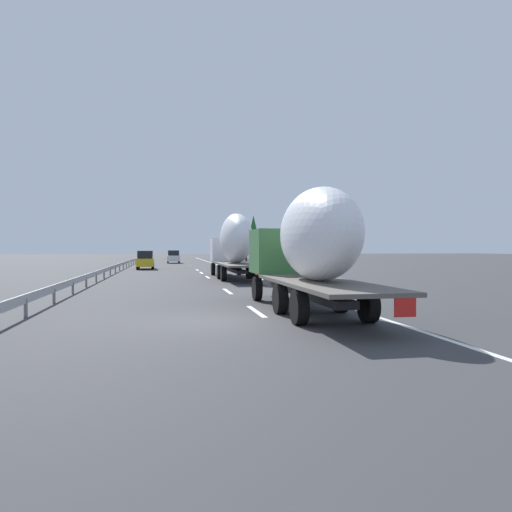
% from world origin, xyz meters
% --- Properties ---
extents(ground_plane, '(260.00, 260.00, 0.00)m').
position_xyz_m(ground_plane, '(40.00, 0.00, 0.00)').
color(ground_plane, '#38383A').
extents(lane_stripe_0, '(3.20, 0.20, 0.01)m').
position_xyz_m(lane_stripe_0, '(2.00, -1.80, 0.00)').
color(lane_stripe_0, white).
rests_on(lane_stripe_0, ground_plane).
extents(lane_stripe_1, '(3.20, 0.20, 0.01)m').
position_xyz_m(lane_stripe_1, '(10.12, -1.80, 0.00)').
color(lane_stripe_1, white).
rests_on(lane_stripe_1, ground_plane).
extents(lane_stripe_2, '(3.20, 0.20, 0.01)m').
position_xyz_m(lane_stripe_2, '(22.49, -1.80, 0.00)').
color(lane_stripe_2, white).
rests_on(lane_stripe_2, ground_plane).
extents(lane_stripe_3, '(3.20, 0.20, 0.01)m').
position_xyz_m(lane_stripe_3, '(29.16, -1.80, 0.00)').
color(lane_stripe_3, white).
rests_on(lane_stripe_3, ground_plane).
extents(lane_stripe_4, '(3.20, 0.20, 0.01)m').
position_xyz_m(lane_stripe_4, '(35.05, -1.80, 0.00)').
color(lane_stripe_4, white).
rests_on(lane_stripe_4, ground_plane).
extents(lane_stripe_5, '(3.20, 0.20, 0.01)m').
position_xyz_m(lane_stripe_5, '(51.89, -1.80, 0.00)').
color(lane_stripe_5, white).
rests_on(lane_stripe_5, ground_plane).
extents(lane_stripe_6, '(3.20, 0.20, 0.01)m').
position_xyz_m(lane_stripe_6, '(50.83, -1.80, 0.00)').
color(lane_stripe_6, white).
rests_on(lane_stripe_6, ground_plane).
extents(edge_line_right, '(110.00, 0.20, 0.01)m').
position_xyz_m(edge_line_right, '(45.00, -5.50, 0.00)').
color(edge_line_right, white).
rests_on(edge_line_right, ground_plane).
extents(truck_lead, '(13.82, 2.55, 4.78)m').
position_xyz_m(truck_lead, '(20.48, -3.60, 2.64)').
color(truck_lead, silver).
rests_on(truck_lead, ground_plane).
extents(truck_trailing, '(12.05, 2.55, 4.30)m').
position_xyz_m(truck_trailing, '(1.50, -3.60, 2.41)').
color(truck_trailing, '#387038').
rests_on(truck_trailing, ground_plane).
extents(car_silver_hatch, '(4.63, 1.85, 1.76)m').
position_xyz_m(car_silver_hatch, '(89.66, -0.19, 0.90)').
color(car_silver_hatch, '#ADB2B7').
rests_on(car_silver_hatch, ground_plane).
extents(car_yellow_coupe, '(4.41, 1.79, 2.00)m').
position_xyz_m(car_yellow_coupe, '(38.24, 3.60, 0.99)').
color(car_yellow_coupe, gold).
rests_on(car_yellow_coupe, ground_plane).
extents(car_white_van, '(4.16, 1.88, 1.93)m').
position_xyz_m(car_white_van, '(58.52, 0.29, 0.96)').
color(car_white_van, white).
rests_on(car_white_van, ground_plane).
extents(road_sign, '(0.10, 0.90, 2.96)m').
position_xyz_m(road_sign, '(41.32, -6.70, 2.05)').
color(road_sign, gray).
rests_on(road_sign, ground_plane).
extents(tree_0, '(3.06, 3.06, 7.40)m').
position_xyz_m(tree_0, '(66.96, -12.35, 4.47)').
color(tree_0, '#472D19').
rests_on(tree_0, ground_plane).
extents(tree_1, '(3.19, 3.19, 6.46)m').
position_xyz_m(tree_1, '(78.73, -11.58, 4.14)').
color(tree_1, '#472D19').
rests_on(tree_1, ground_plane).
extents(tree_2, '(2.62, 2.62, 7.07)m').
position_xyz_m(tree_2, '(53.79, -11.21, 4.27)').
color(tree_2, '#472D19').
rests_on(tree_2, ground_plane).
extents(tree_3, '(2.93, 2.93, 6.16)m').
position_xyz_m(tree_3, '(84.60, -12.91, 3.87)').
color(tree_3, '#472D19').
rests_on(tree_3, ground_plane).
extents(tree_4, '(3.76, 3.76, 6.02)m').
position_xyz_m(tree_4, '(84.80, -13.22, 3.97)').
color(tree_4, '#472D19').
rests_on(tree_4, ground_plane).
extents(guardrail_median, '(94.00, 0.10, 0.76)m').
position_xyz_m(guardrail_median, '(43.00, 6.00, 0.58)').
color(guardrail_median, '#9EA0A5').
rests_on(guardrail_median, ground_plane).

